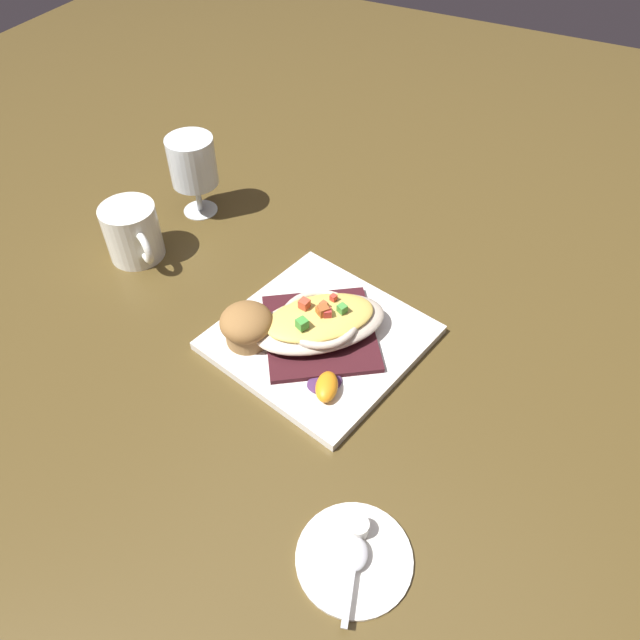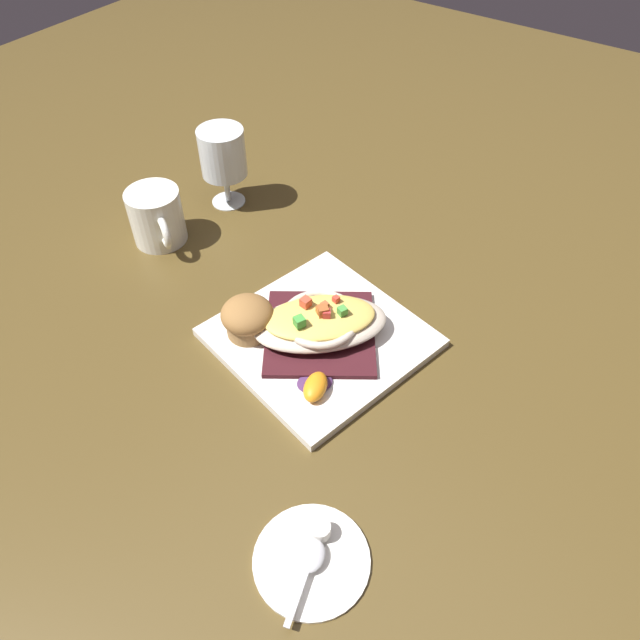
# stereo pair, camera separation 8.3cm
# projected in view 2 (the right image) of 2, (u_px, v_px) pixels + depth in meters

# --- Properties ---
(ground_plane) EXTENTS (2.60, 2.60, 0.00)m
(ground_plane) POSITION_uv_depth(u_px,v_px,m) (320.00, 341.00, 0.86)
(ground_plane) COLOR #523F1D
(square_plate) EXTENTS (0.31, 0.31, 0.01)m
(square_plate) POSITION_uv_depth(u_px,v_px,m) (320.00, 338.00, 0.86)
(square_plate) COLOR white
(square_plate) RESTS_ON ground_plane
(folded_napkin) EXTENTS (0.22, 0.22, 0.01)m
(folded_napkin) POSITION_uv_depth(u_px,v_px,m) (320.00, 333.00, 0.85)
(folded_napkin) COLOR #3D151B
(folded_napkin) RESTS_ON square_plate
(gratin_dish) EXTENTS (0.21, 0.21, 0.05)m
(gratin_dish) POSITION_uv_depth(u_px,v_px,m) (320.00, 321.00, 0.84)
(gratin_dish) COLOR beige
(gratin_dish) RESTS_ON folded_napkin
(muffin) EXTENTS (0.07, 0.07, 0.06)m
(muffin) POSITION_uv_depth(u_px,v_px,m) (247.00, 317.00, 0.84)
(muffin) COLOR olive
(muffin) RESTS_ON square_plate
(orange_garnish) EXTENTS (0.06, 0.07, 0.02)m
(orange_garnish) POSITION_uv_depth(u_px,v_px,m) (315.00, 386.00, 0.78)
(orange_garnish) COLOR #4A2A57
(orange_garnish) RESTS_ON square_plate
(coffee_mug) EXTENTS (0.11, 0.09, 0.09)m
(coffee_mug) POSITION_uv_depth(u_px,v_px,m) (157.00, 219.00, 1.00)
(coffee_mug) COLOR white
(coffee_mug) RESTS_ON ground_plane
(stemmed_glass) EXTENTS (0.08, 0.08, 0.14)m
(stemmed_glass) POSITION_uv_depth(u_px,v_px,m) (223.00, 157.00, 1.03)
(stemmed_glass) COLOR white
(stemmed_glass) RESTS_ON ground_plane
(creamer_saucer) EXTENTS (0.13, 0.13, 0.01)m
(creamer_saucer) POSITION_uv_depth(u_px,v_px,m) (311.00, 559.00, 0.64)
(creamer_saucer) COLOR white
(creamer_saucer) RESTS_ON ground_plane
(spoon) EXTENTS (0.04, 0.10, 0.01)m
(spoon) POSITION_uv_depth(u_px,v_px,m) (310.00, 559.00, 0.63)
(spoon) COLOR silver
(spoon) RESTS_ON creamer_saucer
(creamer_cup_0) EXTENTS (0.02, 0.02, 0.02)m
(creamer_cup_0) POSITION_uv_depth(u_px,v_px,m) (320.00, 530.00, 0.65)
(creamer_cup_0) COLOR white
(creamer_cup_0) RESTS_ON creamer_saucer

